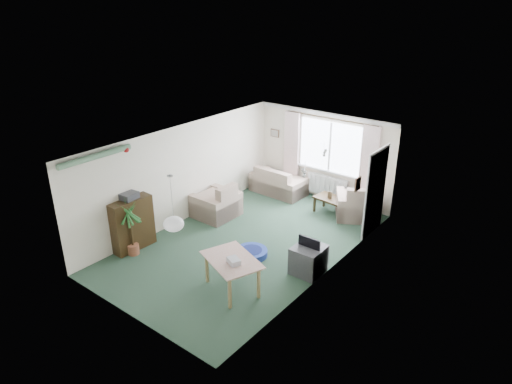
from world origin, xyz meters
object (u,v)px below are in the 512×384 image
Objects in this scene: armchair_left at (216,199)px; houseplant at (131,229)px; armchair_corner at (357,200)px; coffee_table at (333,206)px; sofa at (279,180)px; pet_bed at (252,253)px; bookshelf at (132,224)px; dining_table at (232,275)px; tv_cube at (308,260)px.

houseplant reaches higher than armchair_left.
armchair_corner is 0.64m from coffee_table.
houseplant reaches higher than sofa.
armchair_left is 1.46× the size of pet_bed.
coffee_table is 0.81× the size of bookshelf.
armchair_left reaches higher than pet_bed.
dining_table is at bearing 53.31° from armchair_corner.
armchair_left is at bearing 83.71° from bookshelf.
tv_cube is at bearing -70.86° from coffee_table.
houseplant is (-2.97, -4.62, 0.17)m from armchair_corner.
armchair_left is at bearing 81.23° from sofa.
tv_cube reaches higher than coffee_table.
pet_bed is at bearing 111.91° from dining_table.
dining_table is at bearing 4.96° from bookshelf.
bookshelf is at bearing 82.29° from sofa.
armchair_left is (-0.40, -2.16, 0.07)m from sofa.
sofa is 1.25× the size of houseplant.
coffee_table is 1.37× the size of pet_bed.
tv_cube is at bearing 9.01° from pet_bed.
pet_bed is at bearing 42.68° from armchair_corner.
coffee_table is at bearing 82.77° from pet_bed.
tv_cube is at bearing 59.80° from dining_table.
armchair_left is 0.86× the size of bookshelf.
tv_cube reaches higher than pet_bed.
tv_cube is (2.80, -2.92, -0.10)m from sofa.
sofa is 4.05m from tv_cube.
sofa is 1.53× the size of armchair_left.
armchair_left reaches higher than armchair_corner.
sofa is 1.47× the size of dining_table.
dining_table reaches higher than coffee_table.
pet_bed is at bearing 36.32° from houseplant.
armchair_corner is 4.32m from dining_table.
armchair_left is (-2.82, -2.14, 0.00)m from armchair_corner.
sofa is at bearing 83.24° from houseplant.
coffee_table is at bearing 60.30° from bookshelf.
bookshelf is (-2.61, -4.21, 0.37)m from coffee_table.
houseplant reaches higher than tv_cube.
pet_bed is (1.91, -0.97, -0.38)m from armchair_left.
armchair_left is 0.96× the size of dining_table.
bookshelf is 1.12× the size of dining_table.
coffee_table is 1.49× the size of tv_cube.
bookshelf is at bearing -8.05° from armchair_left.
bookshelf is at bearing 135.86° from houseplant.
coffee_table is at bearing 91.61° from dining_table.
dining_table is at bearing 116.40° from sofa.
tv_cube is (0.38, -2.90, -0.16)m from armchair_corner.
armchair_corner is 1.00× the size of armchair_left.
bookshelf is 2.74m from dining_table.
bookshelf is at bearing -177.17° from dining_table.
houseplant reaches higher than dining_table.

